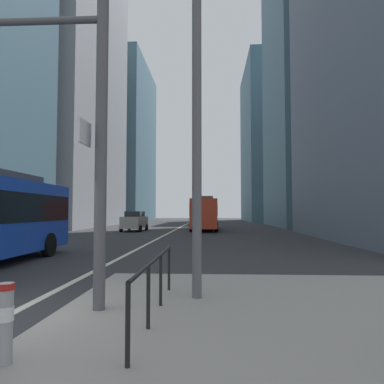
% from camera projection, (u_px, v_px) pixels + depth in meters
% --- Properties ---
extents(ground_plane, '(160.00, 160.00, 0.00)m').
position_uv_depth(ground_plane, '(160.00, 238.00, 26.35)').
color(ground_plane, '#303033').
extents(median_island, '(9.00, 10.00, 0.15)m').
position_uv_depth(median_island, '(334.00, 341.00, 5.12)').
color(median_island, gray).
rests_on(median_island, ground).
extents(lane_centre_line, '(0.20, 80.00, 0.01)m').
position_uv_depth(lane_centre_line, '(174.00, 231.00, 36.32)').
color(lane_centre_line, beige).
rests_on(lane_centre_line, ground).
extents(office_tower_left_mid, '(11.90, 22.59, 44.24)m').
position_uv_depth(office_tower_left_mid, '(64.00, 62.00, 48.61)').
color(office_tower_left_mid, '#9E9EA3').
rests_on(office_tower_left_mid, ground).
extents(office_tower_left_far, '(13.62, 22.79, 31.85)m').
position_uv_depth(office_tower_left_far, '(115.00, 144.00, 74.31)').
color(office_tower_left_far, slate).
rests_on(office_tower_left_far, ground).
extents(office_tower_right_mid, '(10.20, 16.93, 48.37)m').
position_uv_depth(office_tower_right_mid, '(309.00, 45.00, 48.29)').
color(office_tower_right_mid, slate).
rests_on(office_tower_right_mid, ground).
extents(office_tower_right_far, '(12.53, 21.95, 31.26)m').
position_uv_depth(office_tower_right_far, '(276.00, 144.00, 73.08)').
color(office_tower_right_far, slate).
rests_on(office_tower_right_far, ground).
extents(city_bus_red_receding, '(2.74, 11.50, 3.40)m').
position_uv_depth(city_bus_red_receding, '(204.00, 212.00, 37.82)').
color(city_bus_red_receding, red).
rests_on(city_bus_red_receding, ground).
extents(car_oncoming_mid, '(2.10, 4.57, 1.94)m').
position_uv_depth(car_oncoming_mid, '(135.00, 221.00, 35.51)').
color(car_oncoming_mid, '#B2A899').
rests_on(car_oncoming_mid, ground).
extents(car_receding_near, '(2.20, 4.10, 1.94)m').
position_uv_depth(car_receding_near, '(202.00, 217.00, 62.49)').
color(car_receding_near, black).
rests_on(car_receding_near, ground).
extents(traffic_signal_gantry, '(5.35, 0.65, 6.00)m').
position_uv_depth(traffic_signal_gantry, '(11.00, 98.00, 6.81)').
color(traffic_signal_gantry, '#515156').
rests_on(traffic_signal_gantry, median_island).
extents(street_lamp_post, '(5.50, 0.32, 8.00)m').
position_uv_depth(street_lamp_post, '(197.00, 54.00, 7.70)').
color(street_lamp_post, '#56565B').
rests_on(street_lamp_post, median_island).
extents(bollard_right, '(0.20, 0.20, 0.93)m').
position_uv_depth(bollard_right, '(5.00, 319.00, 4.21)').
color(bollard_right, '#99999E').
rests_on(bollard_right, median_island).
extents(pedestrian_railing, '(0.06, 4.12, 0.98)m').
position_uv_depth(pedestrian_railing, '(155.00, 273.00, 6.16)').
color(pedestrian_railing, black).
rests_on(pedestrian_railing, median_island).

